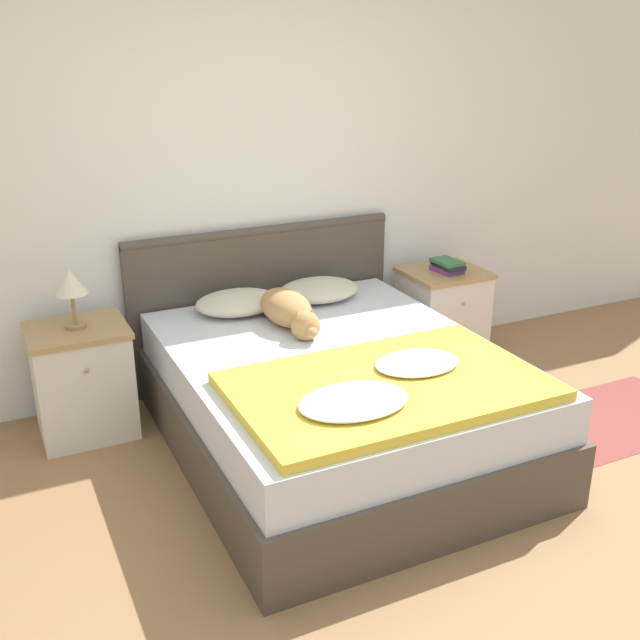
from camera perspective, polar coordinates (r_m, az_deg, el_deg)
ground_plane at (r=3.28m, az=7.88°, el=-18.39°), size 16.00×16.00×0.00m
wall_back at (r=4.52m, az=-6.39°, el=10.79°), size 9.00×0.06×2.55m
bed at (r=3.93m, az=1.27°, el=-6.18°), size 1.62×2.00×0.56m
headboard at (r=4.69m, az=-4.34°, el=1.56°), size 1.70×0.06×0.98m
nightstand_left at (r=4.26m, az=-17.63°, el=-4.42°), size 0.52×0.46×0.62m
nightstand_right at (r=5.05m, az=9.28°, el=0.39°), size 0.52×0.46×0.62m
pillow_left at (r=4.34m, az=-6.28°, el=1.35°), size 0.50×0.38×0.12m
pillow_right at (r=4.52m, az=-0.09°, el=2.31°), size 0.50×0.38×0.12m
quilt at (r=3.38m, az=5.09°, el=-5.03°), size 1.40×0.88×0.09m
dog at (r=4.11m, az=-2.37°, el=0.75°), size 0.25×0.66×0.19m
book_stack at (r=4.92m, az=9.69°, el=4.09°), size 0.15×0.23×0.08m
table_lamp at (r=4.07m, az=-18.47°, el=2.55°), size 0.17×0.17×0.32m
rug at (r=4.60m, az=20.66°, el=-7.18°), size 1.26×0.71×0.00m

